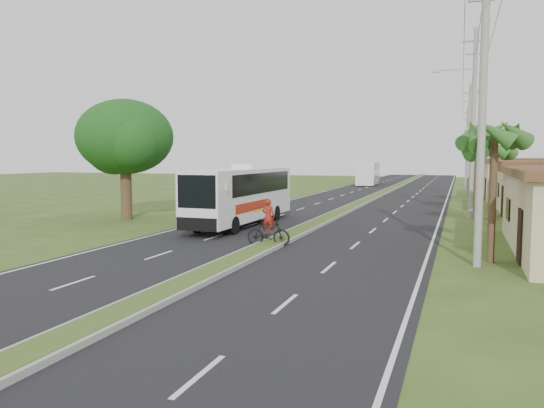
% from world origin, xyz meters
% --- Properties ---
extents(ground, '(180.00, 180.00, 0.00)m').
position_xyz_m(ground, '(0.00, 0.00, 0.00)').
color(ground, '#334B1B').
rests_on(ground, ground).
extents(road_asphalt, '(14.00, 160.00, 0.02)m').
position_xyz_m(road_asphalt, '(0.00, 20.00, 0.01)').
color(road_asphalt, black).
rests_on(road_asphalt, ground).
extents(median_strip, '(1.20, 160.00, 0.18)m').
position_xyz_m(median_strip, '(0.00, 20.00, 0.10)').
color(median_strip, gray).
rests_on(median_strip, ground).
extents(lane_edge_left, '(0.12, 160.00, 0.01)m').
position_xyz_m(lane_edge_left, '(-6.70, 20.00, 0.00)').
color(lane_edge_left, silver).
rests_on(lane_edge_left, ground).
extents(lane_edge_right, '(0.12, 160.00, 0.01)m').
position_xyz_m(lane_edge_right, '(6.70, 20.00, 0.00)').
color(lane_edge_right, silver).
rests_on(lane_edge_right, ground).
extents(shop_far, '(8.60, 11.60, 3.82)m').
position_xyz_m(shop_far, '(14.00, 36.00, 1.93)').
color(shop_far, tan).
rests_on(shop_far, ground).
extents(palm_verge_a, '(2.40, 2.40, 5.45)m').
position_xyz_m(palm_verge_a, '(9.00, 3.00, 4.74)').
color(palm_verge_a, '#473321').
rests_on(palm_verge_a, ground).
extents(palm_verge_b, '(2.40, 2.40, 5.05)m').
position_xyz_m(palm_verge_b, '(9.40, 12.00, 4.36)').
color(palm_verge_b, '#473321').
rests_on(palm_verge_b, ground).
extents(palm_verge_c, '(2.40, 2.40, 5.85)m').
position_xyz_m(palm_verge_c, '(8.80, 19.00, 5.12)').
color(palm_verge_c, '#473321').
rests_on(palm_verge_c, ground).
extents(palm_verge_d, '(2.40, 2.40, 5.25)m').
position_xyz_m(palm_verge_d, '(9.30, 28.00, 4.55)').
color(palm_verge_d, '#473321').
rests_on(palm_verge_d, ground).
extents(shade_tree, '(6.30, 6.00, 7.54)m').
position_xyz_m(shade_tree, '(-12.11, 10.02, 5.03)').
color(shade_tree, '#473321').
rests_on(shade_tree, ground).
extents(utility_pole_a, '(1.60, 0.28, 11.00)m').
position_xyz_m(utility_pole_a, '(8.50, 2.00, 5.67)').
color(utility_pole_a, gray).
rests_on(utility_pole_a, ground).
extents(utility_pole_b, '(3.20, 0.28, 12.00)m').
position_xyz_m(utility_pole_b, '(8.47, 18.00, 6.26)').
color(utility_pole_b, gray).
rests_on(utility_pole_b, ground).
extents(utility_pole_c, '(1.60, 0.28, 11.00)m').
position_xyz_m(utility_pole_c, '(8.50, 38.00, 5.67)').
color(utility_pole_c, gray).
rests_on(utility_pole_c, ground).
extents(utility_pole_d, '(1.60, 0.28, 10.50)m').
position_xyz_m(utility_pole_d, '(8.50, 58.00, 5.42)').
color(utility_pole_d, gray).
rests_on(utility_pole_d, ground).
extents(coach_bus_main, '(2.40, 10.92, 3.52)m').
position_xyz_m(coach_bus_main, '(-3.99, 9.78, 1.94)').
color(coach_bus_main, white).
rests_on(coach_bus_main, ground).
extents(coach_bus_far, '(3.25, 11.22, 3.23)m').
position_xyz_m(coach_bus_far, '(-4.47, 56.78, 1.83)').
color(coach_bus_far, white).
rests_on(coach_bus_far, ground).
extents(motorcyclist, '(2.00, 0.63, 2.11)m').
position_xyz_m(motorcyclist, '(-0.12, 3.59, 0.74)').
color(motorcyclist, black).
rests_on(motorcyclist, ground).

